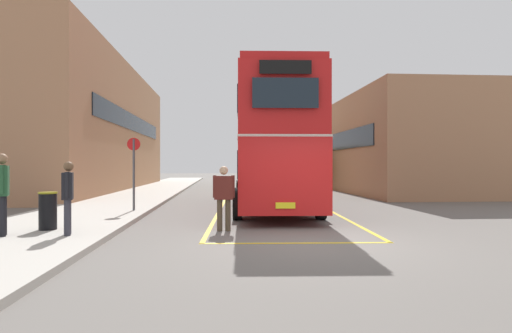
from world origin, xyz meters
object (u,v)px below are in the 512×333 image
at_px(pedestrian_waiting_near, 3,187).
at_px(litter_bin, 48,211).
at_px(double_decker_bus, 272,144).
at_px(single_deck_bus, 289,166).
at_px(bus_stop_sign, 134,166).
at_px(pedestrian_waiting_far, 68,193).
at_px(pedestrian_boarding, 224,194).

distance_m(pedestrian_waiting_near, litter_bin, 1.24).
xyz_separation_m(double_decker_bus, single_deck_bus, (3.17, 16.48, -0.87)).
xyz_separation_m(litter_bin, bus_stop_sign, (1.15, 4.43, 1.05)).
bearing_deg(bus_stop_sign, pedestrian_waiting_far, -94.04).
relative_size(double_decker_bus, litter_bin, 12.03).
xyz_separation_m(pedestrian_waiting_near, pedestrian_waiting_far, (1.39, -0.00, -0.13)).
xyz_separation_m(double_decker_bus, bus_stop_sign, (-4.95, -1.52, -0.86)).
distance_m(pedestrian_boarding, litter_bin, 4.26).
distance_m(pedestrian_waiting_far, bus_stop_sign, 5.36).
height_order(single_deck_bus, bus_stop_sign, single_deck_bus).
bearing_deg(bus_stop_sign, pedestrian_boarding, -52.61).
bearing_deg(single_deck_bus, double_decker_bus, -100.90).
relative_size(double_decker_bus, pedestrian_waiting_near, 6.02).
bearing_deg(litter_bin, pedestrian_waiting_far, -48.91).
distance_m(litter_bin, bus_stop_sign, 4.70).
xyz_separation_m(double_decker_bus, litter_bin, (-6.10, -5.95, -1.92)).
relative_size(pedestrian_boarding, litter_bin, 1.84).
bearing_deg(pedestrian_waiting_near, litter_bin, 55.00).
bearing_deg(pedestrian_boarding, single_deck_bus, 77.10).
height_order(double_decker_bus, bus_stop_sign, double_decker_bus).
height_order(pedestrian_boarding, litter_bin, pedestrian_boarding).
relative_size(pedestrian_waiting_far, bus_stop_sign, 0.65).
bearing_deg(pedestrian_boarding, double_decker_bus, 71.39).
relative_size(single_deck_bus, pedestrian_waiting_near, 5.18).
xyz_separation_m(double_decker_bus, pedestrian_boarding, (-1.87, -5.55, -1.55)).
bearing_deg(double_decker_bus, pedestrian_waiting_far, -127.94).
height_order(double_decker_bus, pedestrian_waiting_near, double_decker_bus).
bearing_deg(pedestrian_waiting_near, double_decker_bus, 45.50).
distance_m(double_decker_bus, pedestrian_boarding, 6.06).
relative_size(single_deck_bus, pedestrian_boarding, 5.63).
distance_m(double_decker_bus, single_deck_bus, 16.80).
height_order(pedestrian_boarding, pedestrian_waiting_far, pedestrian_waiting_far).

